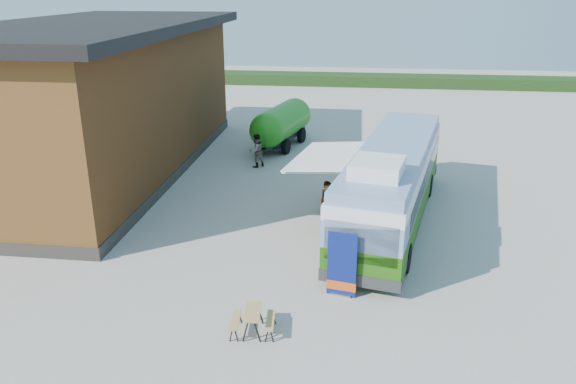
# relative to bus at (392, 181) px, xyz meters

# --- Properties ---
(ground) EXTENTS (100.00, 100.00, 0.00)m
(ground) POSITION_rel_bus_xyz_m (-3.83, -4.73, -1.81)
(ground) COLOR #BCB7AD
(ground) RESTS_ON ground
(barn) EXTENTS (9.60, 21.20, 7.50)m
(barn) POSITION_rel_bus_xyz_m (-14.33, 5.27, 1.78)
(barn) COLOR brown
(barn) RESTS_ON ground
(hedge) EXTENTS (40.00, 3.00, 1.00)m
(hedge) POSITION_rel_bus_xyz_m (4.17, 33.27, -1.31)
(hedge) COLOR #264419
(hedge) RESTS_ON ground
(bus) EXTENTS (5.06, 12.60, 3.79)m
(bus) POSITION_rel_bus_xyz_m (0.00, 0.00, 0.00)
(bus) COLOR #357012
(bus) RESTS_ON ground
(awning) EXTENTS (3.51, 4.79, 0.53)m
(awning) POSITION_rel_bus_xyz_m (-2.34, -0.24, 0.95)
(awning) COLOR white
(awning) RESTS_ON ground
(banner) EXTENTS (0.93, 0.31, 2.16)m
(banner) POSITION_rel_bus_xyz_m (-1.78, -6.02, -0.92)
(banner) COLOR navy
(banner) RESTS_ON ground
(picnic_table) EXTENTS (1.28, 1.16, 0.68)m
(picnic_table) POSITION_rel_bus_xyz_m (-4.15, -8.31, -1.30)
(picnic_table) COLOR tan
(picnic_table) RESTS_ON ground
(person_a) EXTENTS (0.74, 0.62, 1.72)m
(person_a) POSITION_rel_bus_xyz_m (-2.55, -0.16, -0.95)
(person_a) COLOR #999999
(person_a) RESTS_ON ground
(person_b) EXTENTS (1.09, 1.09, 1.79)m
(person_b) POSITION_rel_bus_xyz_m (-6.73, 6.68, -0.92)
(person_b) COLOR #999999
(person_b) RESTS_ON ground
(slurry_tanker) EXTENTS (3.06, 6.66, 2.51)m
(slurry_tanker) POSITION_rel_bus_xyz_m (-5.92, 10.78, -0.36)
(slurry_tanker) COLOR #208718
(slurry_tanker) RESTS_ON ground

